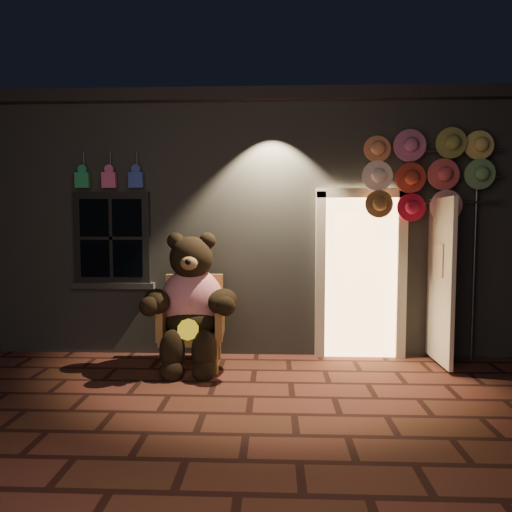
{
  "coord_description": "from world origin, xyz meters",
  "views": [
    {
      "loc": [
        0.23,
        -4.47,
        1.73
      ],
      "look_at": [
        0.01,
        1.0,
        1.35
      ],
      "focal_mm": 32.0,
      "sensor_mm": 36.0,
      "label": 1
    }
  ],
  "objects": [
    {
      "name": "ground",
      "position": [
        0.0,
        0.0,
        0.0
      ],
      "size": [
        60.0,
        60.0,
        0.0
      ],
      "primitive_type": "plane",
      "color": "#5C2B23",
      "rests_on": "ground"
    },
    {
      "name": "shop_building",
      "position": [
        0.0,
        3.99,
        1.74
      ],
      "size": [
        7.3,
        5.95,
        3.51
      ],
      "color": "slate",
      "rests_on": "ground"
    },
    {
      "name": "wicker_armchair",
      "position": [
        -0.77,
        1.03,
        0.55
      ],
      "size": [
        0.8,
        0.73,
        1.1
      ],
      "rotation": [
        0.0,
        0.0,
        0.06
      ],
      "color": "#A2753E",
      "rests_on": "ground"
    },
    {
      "name": "teddy_bear",
      "position": [
        -0.76,
        0.89,
        0.79
      ],
      "size": [
        1.22,
        0.97,
        1.67
      ],
      "rotation": [
        0.0,
        0.0,
        0.06
      ],
      "color": "red",
      "rests_on": "ground"
    },
    {
      "name": "hat_rack",
      "position": [
        2.11,
        1.28,
        2.33
      ],
      "size": [
        1.76,
        0.22,
        2.87
      ],
      "color": "#59595E",
      "rests_on": "ground"
    }
  ]
}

